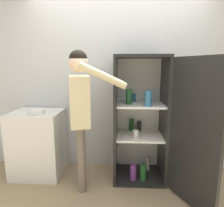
% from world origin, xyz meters
% --- Properties ---
extents(ground_plane, '(12.00, 12.00, 0.00)m').
position_xyz_m(ground_plane, '(0.00, 0.00, 0.00)').
color(ground_plane, tan).
extents(wall_back, '(7.00, 0.06, 2.55)m').
position_xyz_m(wall_back, '(0.00, 0.98, 1.27)').
color(wall_back, silver).
rests_on(wall_back, ground_plane).
extents(refrigerator, '(1.02, 1.19, 1.66)m').
position_xyz_m(refrigerator, '(0.42, 0.55, 0.82)').
color(refrigerator, black).
rests_on(refrigerator, ground_plane).
extents(person, '(0.72, 0.51, 1.71)m').
position_xyz_m(person, '(-0.43, 0.33, 1.10)').
color(person, '#726656').
rests_on(person, ground_plane).
extents(counter, '(0.67, 0.58, 0.91)m').
position_xyz_m(counter, '(-1.11, 0.64, 0.45)').
color(counter, white).
rests_on(counter, ground_plane).
extents(bowl, '(0.21, 0.21, 0.07)m').
position_xyz_m(bowl, '(-1.05, 0.53, 0.94)').
color(bowl, white).
rests_on(bowl, counter).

